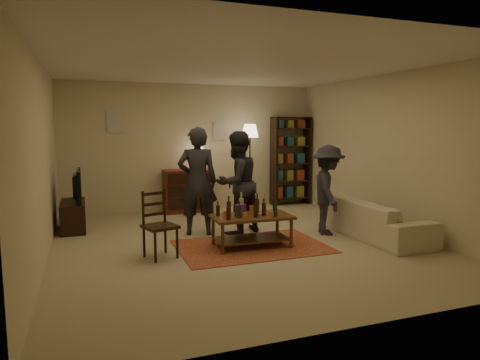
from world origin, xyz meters
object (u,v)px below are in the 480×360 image
floor_lamp (250,137)px  person_left (198,181)px  person_right (237,183)px  tv_stand (73,208)px  dresser (188,189)px  coffee_table (251,219)px  sofa (375,219)px  dining_chair (158,222)px  bookshelf (290,160)px  person_by_sofa (328,190)px

floor_lamp → person_left: (-1.60, -1.73, -0.68)m
person_right → tv_stand: bearing=-47.9°
tv_stand → dresser: 2.43m
coffee_table → tv_stand: size_ratio=1.13×
person_left → sofa: bearing=171.5°
sofa → dining_chair: bearing=87.9°
tv_stand → dresser: (2.25, 0.91, 0.09)m
bookshelf → person_left: bookshelf is taller
dining_chair → dresser: dresser is taller
coffee_table → dresser: dresser is taller
tv_stand → person_by_sofa: person_by_sofa is taller
person_right → floor_lamp: bearing=-140.3°
coffee_table → floor_lamp: floor_lamp is taller
coffee_table → floor_lamp: bearing=69.1°
bookshelf → floor_lamp: (-1.12, -0.29, 0.54)m
dining_chair → tv_stand: (-1.14, 2.07, -0.11)m
bookshelf → person_left: bearing=-143.4°
floor_lamp → person_by_sofa: (0.45, -2.43, -0.83)m
dresser → person_left: (-0.28, -1.96, 0.42)m
bookshelf → dining_chair: bearing=-139.3°
coffee_table → person_right: person_right is taller
coffee_table → bookshelf: 3.78m
coffee_table → dining_chair: 1.38m
bookshelf → floor_lamp: bookshelf is taller
floor_lamp → tv_stand: bearing=-169.1°
coffee_table → dresser: size_ratio=0.88×
bookshelf → person_by_sofa: bookshelf is taller
sofa → person_right: 2.34m
tv_stand → floor_lamp: floor_lamp is taller
dining_chair → person_right: person_right is taller
dresser → floor_lamp: floor_lamp is taller
coffee_table → sofa: bearing=-4.0°
dining_chair → floor_lamp: bearing=30.0°
coffee_table → person_left: bearing=118.9°
dining_chair → dresser: (1.11, 2.99, -0.02)m
person_left → person_by_sofa: (2.05, -0.70, -0.15)m
tv_stand → person_by_sofa: bearing=-23.5°
person_by_sofa → sofa: bearing=-105.9°
coffee_table → bookshelf: (2.16, 3.03, 0.61)m
tv_stand → bookshelf: bookshelf is taller
tv_stand → person_right: size_ratio=0.61×
dresser → sofa: (2.39, -3.11, -0.17)m
sofa → person_right: (-2.04, 1.00, 0.56)m
person_right → person_left: bearing=-36.7°
floor_lamp → person_right: floor_lamp is taller
sofa → tv_stand: bearing=64.7°
dining_chair → floor_lamp: (2.43, 2.76, 1.08)m
tv_stand → person_left: person_left is taller
bookshelf → person_by_sofa: bearing=-103.8°
coffee_table → person_right: bearing=84.5°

